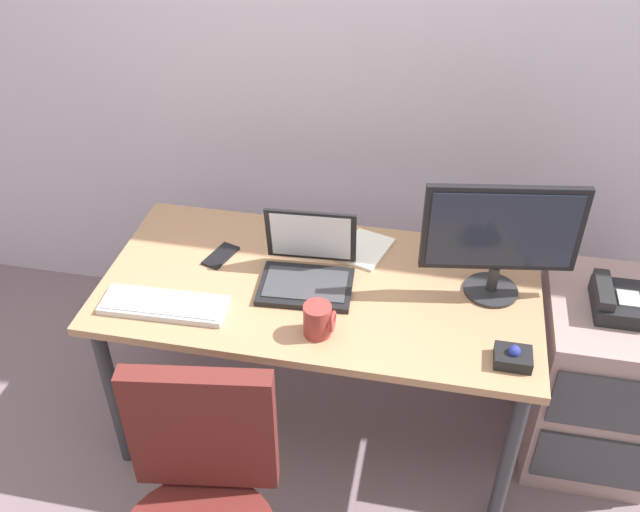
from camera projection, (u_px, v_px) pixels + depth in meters
name	position (u px, v px, depth m)	size (l,w,h in m)	color
ground_plane	(320.00, 420.00, 2.81)	(8.00, 8.00, 0.00)	slate
back_wall	(359.00, 9.00, 2.53)	(6.00, 0.10, 2.80)	silver
desk	(320.00, 301.00, 2.43)	(1.48, 0.74, 0.70)	#A97C57
file_cabinet	(593.00, 378.00, 2.53)	(0.42, 0.53, 0.68)	gray
desk_phone	(618.00, 301.00, 2.29)	(0.17, 0.20, 0.09)	black
monitor_main	(501.00, 235.00, 2.21)	(0.50, 0.18, 0.41)	#262628
keyboard	(164.00, 305.00, 2.28)	(0.41, 0.15, 0.03)	silver
laptop	(308.00, 268.00, 2.37)	(0.33, 0.28, 0.24)	black
trackball_mouse	(513.00, 357.00, 2.08)	(0.11, 0.09, 0.07)	black
coffee_mug	(318.00, 320.00, 2.16)	(0.10, 0.09, 0.11)	maroon
paper_notepad	(365.00, 249.00, 2.53)	(0.15, 0.21, 0.01)	white
cell_phone	(221.00, 256.00, 2.50)	(0.07, 0.14, 0.01)	black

